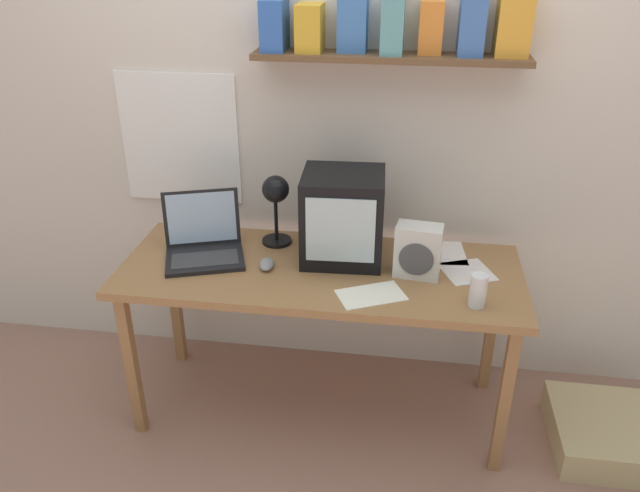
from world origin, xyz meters
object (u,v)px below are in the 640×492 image
(space_heater, at_px, (418,251))
(floor_cushion, at_px, (608,433))
(corner_desk, at_px, (320,282))
(computer_mouse, at_px, (267,264))
(desk_lamp, at_px, (276,198))
(crt_monitor, at_px, (343,217))
(juice_glass, at_px, (478,292))
(laptop, at_px, (204,241))
(loose_paper_near_monitor, at_px, (371,295))
(printed_handout, at_px, (467,272))
(loose_paper_near_laptop, at_px, (443,253))

(space_heater, relative_size, floor_cushion, 0.46)
(corner_desk, height_order, computer_mouse, computer_mouse)
(desk_lamp, distance_m, space_heater, 0.63)
(crt_monitor, relative_size, juice_glass, 2.88)
(floor_cushion, bearing_deg, corner_desk, 176.91)
(corner_desk, bearing_deg, space_heater, -0.17)
(laptop, bearing_deg, space_heater, -21.99)
(juice_glass, distance_m, computer_mouse, 0.85)
(loose_paper_near_monitor, bearing_deg, printed_handout, 32.37)
(space_heater, height_order, printed_handout, space_heater)
(juice_glass, xyz_separation_m, printed_handout, (-0.02, 0.25, -0.06))
(laptop, bearing_deg, printed_handout, -18.86)
(space_heater, bearing_deg, desk_lamp, 172.52)
(corner_desk, relative_size, laptop, 4.18)
(space_heater, distance_m, printed_handout, 0.24)
(desk_lamp, height_order, floor_cushion, desk_lamp)
(corner_desk, xyz_separation_m, laptop, (-0.50, 0.04, 0.13))
(printed_handout, bearing_deg, desk_lamp, 172.99)
(crt_monitor, bearing_deg, desk_lamp, 169.59)
(space_heater, height_order, loose_paper_near_monitor, space_heater)
(computer_mouse, distance_m, floor_cushion, 1.61)
(computer_mouse, bearing_deg, juice_glass, -11.46)
(space_heater, relative_size, printed_handout, 0.88)
(laptop, xyz_separation_m, loose_paper_near_monitor, (0.73, -0.23, -0.06))
(corner_desk, xyz_separation_m, printed_handout, (0.59, 0.05, 0.07))
(juice_glass, bearing_deg, loose_paper_near_monitor, 178.32)
(crt_monitor, height_order, printed_handout, crt_monitor)
(desk_lamp, relative_size, loose_paper_near_monitor, 1.17)
(loose_paper_near_laptop, distance_m, printed_handout, 0.18)
(crt_monitor, xyz_separation_m, printed_handout, (0.52, -0.06, -0.18))
(juice_glass, height_order, computer_mouse, juice_glass)
(juice_glass, distance_m, loose_paper_near_monitor, 0.39)
(laptop, relative_size, desk_lamp, 1.17)
(crt_monitor, xyz_separation_m, computer_mouse, (-0.30, -0.14, -0.17))
(juice_glass, bearing_deg, corner_desk, 162.08)
(corner_desk, bearing_deg, printed_handout, 4.69)
(desk_lamp, relative_size, computer_mouse, 3.02)
(juice_glass, relative_size, loose_paper_near_laptop, 0.54)
(desk_lamp, bearing_deg, computer_mouse, -107.40)
(laptop, distance_m, printed_handout, 1.10)
(desk_lamp, xyz_separation_m, space_heater, (0.60, -0.15, -0.13))
(crt_monitor, relative_size, laptop, 0.94)
(laptop, height_order, floor_cushion, laptop)
(desk_lamp, bearing_deg, printed_handout, -21.89)
(computer_mouse, height_order, loose_paper_near_monitor, computer_mouse)
(loose_paper_near_laptop, bearing_deg, laptop, -171.12)
(desk_lamp, relative_size, space_heater, 1.56)
(corner_desk, relative_size, floor_cushion, 3.53)
(loose_paper_near_monitor, distance_m, floor_cushion, 1.23)
(corner_desk, bearing_deg, computer_mouse, -172.13)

